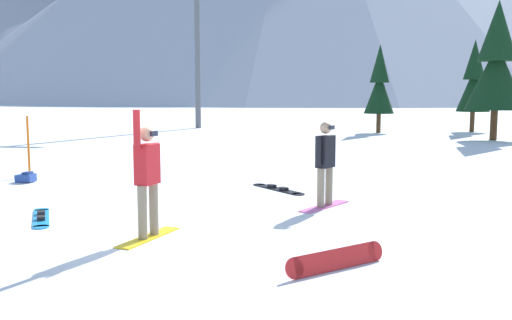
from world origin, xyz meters
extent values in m
plane|color=white|center=(0.00, 0.00, 0.00)|extent=(800.00, 800.00, 0.00)
cube|color=yellow|center=(0.38, -0.46, 0.01)|extent=(0.63, 1.50, 0.02)
cylinder|color=gray|center=(0.41, -0.30, 0.45)|extent=(0.15, 0.15, 0.86)
cylinder|color=gray|center=(0.34, -0.61, 0.45)|extent=(0.15, 0.15, 0.86)
cube|color=red|center=(0.38, -0.46, 1.20)|extent=(0.33, 0.45, 0.64)
cylinder|color=red|center=(0.44, -0.20, 1.23)|extent=(0.11, 0.11, 0.58)
cylinder|color=red|center=(0.31, -0.71, 1.77)|extent=(0.11, 0.11, 0.60)
sphere|color=tan|center=(0.38, -0.46, 1.68)|extent=(0.24, 0.24, 0.24)
cube|color=black|center=(0.51, -0.49, 1.69)|extent=(0.08, 0.17, 0.08)
cube|color=pink|center=(3.06, 2.55, 0.01)|extent=(0.98, 1.48, 0.02)
cylinder|color=gray|center=(3.14, 2.70, 0.42)|extent=(0.15, 0.15, 0.79)
cylinder|color=gray|center=(2.98, 2.41, 0.42)|extent=(0.15, 0.15, 0.79)
cube|color=black|center=(3.06, 2.55, 1.14)|extent=(0.40, 0.47, 0.65)
cylinder|color=black|center=(3.18, 2.78, 1.17)|extent=(0.11, 0.11, 0.58)
cylinder|color=black|center=(2.93, 2.33, 1.17)|extent=(0.11, 0.11, 0.58)
sphere|color=tan|center=(3.06, 2.55, 1.62)|extent=(0.24, 0.24, 0.24)
cube|color=black|center=(3.18, 2.49, 1.63)|extent=(0.12, 0.17, 0.08)
cube|color=red|center=(3.40, -1.63, 0.14)|extent=(1.09, 1.05, 0.27)
cylinder|color=red|center=(3.92, -1.14, 0.14)|extent=(0.27, 0.26, 0.27)
cylinder|color=red|center=(2.89, -2.11, 0.14)|extent=(0.27, 0.26, 0.27)
cube|color=black|center=(3.53, -1.45, 0.15)|extent=(0.22, 0.21, 0.15)
cube|color=black|center=(3.22, -1.74, 0.15)|extent=(0.22, 0.21, 0.15)
cube|color=#1E8CD8|center=(-2.09, 0.60, 0.01)|extent=(1.01, 1.50, 0.02)
cylinder|color=#1E8CD8|center=(-2.48, 1.28, 0.01)|extent=(0.38, 0.38, 0.02)
cylinder|color=#1E8CD8|center=(-1.71, -0.08, 0.01)|extent=(0.38, 0.38, 0.02)
cube|color=black|center=(-2.21, 0.80, 0.06)|extent=(0.22, 0.24, 0.07)
cube|color=black|center=(-1.98, 0.39, 0.06)|extent=(0.22, 0.24, 0.07)
cube|color=black|center=(1.85, 4.47, 0.01)|extent=(1.32, 1.39, 0.02)
cylinder|color=black|center=(2.41, 3.87, 0.01)|extent=(0.40, 0.40, 0.02)
cylinder|color=black|center=(1.30, 5.06, 0.01)|extent=(0.40, 0.40, 0.02)
cube|color=black|center=(2.02, 4.29, 0.06)|extent=(0.24, 0.24, 0.07)
cube|color=black|center=(1.69, 4.65, 0.06)|extent=(0.24, 0.24, 0.07)
cube|color=#2D4C9E|center=(-4.76, 4.55, 0.11)|extent=(0.46, 0.34, 0.22)
cube|color=navy|center=(-4.70, 4.54, 0.24)|extent=(0.21, 0.23, 0.07)
cylinder|color=black|center=(-5.00, 4.56, 0.10)|extent=(0.12, 0.04, 0.02)
cylinder|color=orange|center=(-5.20, 5.47, 0.84)|extent=(0.06, 0.06, 1.68)
cylinder|color=#472D19|center=(10.39, 20.34, 0.74)|extent=(0.33, 0.33, 1.47)
cone|color=black|center=(10.39, 20.34, 3.04)|extent=(2.79, 2.79, 3.13)
cone|color=black|center=(10.39, 20.34, 5.23)|extent=(1.82, 1.82, 2.87)
cylinder|color=#472D19|center=(5.11, 24.50, 0.55)|extent=(0.25, 0.25, 1.10)
cone|color=black|center=(5.11, 24.50, 2.28)|extent=(1.69, 1.69, 2.35)
cone|color=black|center=(5.11, 24.50, 3.92)|extent=(1.10, 1.10, 2.15)
cylinder|color=#472D19|center=(10.56, 26.32, 0.59)|extent=(0.27, 0.27, 1.18)
cone|color=black|center=(10.56, 26.32, 2.43)|extent=(1.91, 1.91, 2.51)
cone|color=black|center=(10.56, 26.32, 4.19)|extent=(1.24, 1.24, 2.30)
cylinder|color=#595B60|center=(-6.16, 27.07, 5.77)|extent=(0.36, 0.36, 11.55)
cone|color=#9EA3B2|center=(-98.46, 180.81, 26.67)|extent=(131.99, 131.99, 53.33)
camera|label=1|loc=(3.56, -9.17, 2.35)|focal=40.64mm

